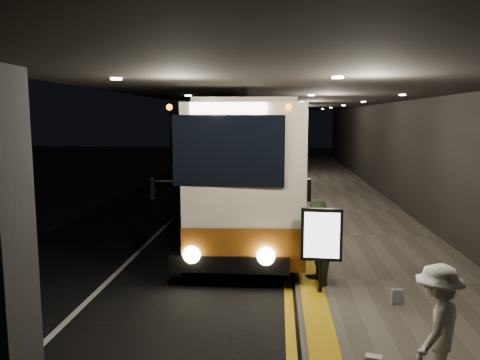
{
  "coord_description": "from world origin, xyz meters",
  "views": [
    {
      "loc": [
        2.11,
        -13.44,
        3.78
      ],
      "look_at": [
        0.84,
        1.86,
        1.7
      ],
      "focal_mm": 35.0,
      "sensor_mm": 36.0,
      "label": 1
    }
  ],
  "objects_px": {
    "passenger_boarding": "(303,215)",
    "bag_polka": "(397,297)",
    "stanchion_post": "(304,239)",
    "passenger_waiting_white": "(437,327)",
    "info_sign": "(322,236)",
    "coach_main": "(248,169)",
    "coach_second": "(259,147)",
    "passenger_waiting_green": "(317,243)"
  },
  "relations": [
    {
      "from": "coach_main",
      "to": "stanchion_post",
      "type": "distance_m",
      "value": 5.2
    },
    {
      "from": "passenger_waiting_white",
      "to": "coach_main",
      "type": "bearing_deg",
      "value": -127.11
    },
    {
      "from": "coach_main",
      "to": "passenger_waiting_white",
      "type": "height_order",
      "value": "coach_main"
    },
    {
      "from": "passenger_waiting_green",
      "to": "stanchion_post",
      "type": "relative_size",
      "value": 1.56
    },
    {
      "from": "passenger_waiting_white",
      "to": "stanchion_post",
      "type": "relative_size",
      "value": 1.43
    },
    {
      "from": "coach_main",
      "to": "passenger_waiting_green",
      "type": "xyz_separation_m",
      "value": [
        1.91,
        -6.29,
        -0.88
      ]
    },
    {
      "from": "coach_main",
      "to": "passenger_boarding",
      "type": "height_order",
      "value": "coach_main"
    },
    {
      "from": "passenger_waiting_white",
      "to": "passenger_boarding",
      "type": "bearing_deg",
      "value": -132.8
    },
    {
      "from": "info_sign",
      "to": "bag_polka",
      "type": "bearing_deg",
      "value": -14.91
    },
    {
      "from": "passenger_waiting_green",
      "to": "bag_polka",
      "type": "distance_m",
      "value": 1.94
    },
    {
      "from": "coach_main",
      "to": "stanchion_post",
      "type": "bearing_deg",
      "value": -73.17
    },
    {
      "from": "bag_polka",
      "to": "info_sign",
      "type": "distance_m",
      "value": 1.84
    },
    {
      "from": "coach_main",
      "to": "passenger_waiting_green",
      "type": "height_order",
      "value": "coach_main"
    },
    {
      "from": "passenger_boarding",
      "to": "bag_polka",
      "type": "distance_m",
      "value": 4.42
    },
    {
      "from": "passenger_boarding",
      "to": "stanchion_post",
      "type": "bearing_deg",
      "value": -178.96
    },
    {
      "from": "coach_second",
      "to": "passenger_boarding",
      "type": "relative_size",
      "value": 6.84
    },
    {
      "from": "passenger_boarding",
      "to": "passenger_waiting_white",
      "type": "distance_m",
      "value": 7.03
    },
    {
      "from": "stanchion_post",
      "to": "coach_second",
      "type": "bearing_deg",
      "value": 95.74
    },
    {
      "from": "passenger_boarding",
      "to": "passenger_waiting_green",
      "type": "height_order",
      "value": "passenger_waiting_green"
    },
    {
      "from": "passenger_waiting_white",
      "to": "stanchion_post",
      "type": "bearing_deg",
      "value": -129.03
    },
    {
      "from": "bag_polka",
      "to": "passenger_boarding",
      "type": "bearing_deg",
      "value": 112.11
    },
    {
      "from": "info_sign",
      "to": "passenger_waiting_green",
      "type": "bearing_deg",
      "value": 97.94
    },
    {
      "from": "passenger_waiting_white",
      "to": "info_sign",
      "type": "bearing_deg",
      "value": -124.13
    },
    {
      "from": "bag_polka",
      "to": "info_sign",
      "type": "relative_size",
      "value": 0.17
    },
    {
      "from": "passenger_boarding",
      "to": "info_sign",
      "type": "relative_size",
      "value": 1.0
    },
    {
      "from": "passenger_waiting_green",
      "to": "info_sign",
      "type": "bearing_deg",
      "value": -13.28
    },
    {
      "from": "coach_main",
      "to": "stanchion_post",
      "type": "xyz_separation_m",
      "value": [
        1.7,
        -4.76,
        -1.21
      ]
    },
    {
      "from": "passenger_waiting_white",
      "to": "bag_polka",
      "type": "distance_m",
      "value": 2.93
    },
    {
      "from": "passenger_waiting_white",
      "to": "stanchion_post",
      "type": "xyz_separation_m",
      "value": [
        -1.49,
        5.34,
        -0.26
      ]
    },
    {
      "from": "passenger_waiting_green",
      "to": "bag_polka",
      "type": "height_order",
      "value": "passenger_waiting_green"
    },
    {
      "from": "passenger_boarding",
      "to": "info_sign",
      "type": "height_order",
      "value": "info_sign"
    },
    {
      "from": "bag_polka",
      "to": "stanchion_post",
      "type": "distance_m",
      "value": 3.05
    },
    {
      "from": "bag_polka",
      "to": "stanchion_post",
      "type": "xyz_separation_m",
      "value": [
        -1.69,
        2.5,
        0.45
      ]
    },
    {
      "from": "info_sign",
      "to": "coach_second",
      "type": "bearing_deg",
      "value": 99.23
    },
    {
      "from": "coach_main",
      "to": "bag_polka",
      "type": "bearing_deg",
      "value": -67.77
    },
    {
      "from": "passenger_waiting_white",
      "to": "info_sign",
      "type": "xyz_separation_m",
      "value": [
        -1.24,
        3.32,
        0.35
      ]
    },
    {
      "from": "passenger_boarding",
      "to": "bag_polka",
      "type": "height_order",
      "value": "passenger_boarding"
    },
    {
      "from": "stanchion_post",
      "to": "passenger_waiting_green",
      "type": "bearing_deg",
      "value": -82.15
    },
    {
      "from": "passenger_waiting_green",
      "to": "info_sign",
      "type": "relative_size",
      "value": 1.05
    },
    {
      "from": "coach_main",
      "to": "stanchion_post",
      "type": "height_order",
      "value": "coach_main"
    },
    {
      "from": "coach_second",
      "to": "stanchion_post",
      "type": "distance_m",
      "value": 19.26
    },
    {
      "from": "coach_main",
      "to": "bag_polka",
      "type": "distance_m",
      "value": 8.18
    }
  ]
}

